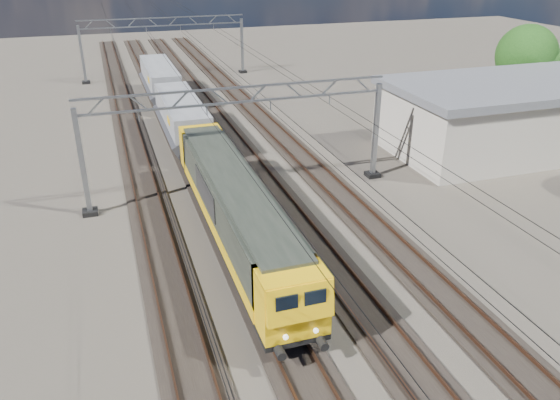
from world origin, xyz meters
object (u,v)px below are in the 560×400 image
object	(u,v)px
hopper_wagon_mid	(160,79)
locomotive	(234,206)
tree_far	(530,58)
catenary_gantry_far	(165,45)
catenary_gantry_mid	(240,137)
industrial_shed	(507,116)
hopper_wagon_lead	(182,117)

from	to	relation	value
hopper_wagon_mid	locomotive	bearing A→B (deg)	-90.00
tree_far	catenary_gantry_far	bearing A→B (deg)	139.15
catenary_gantry_far	hopper_wagon_mid	xyz separation A→B (m)	(-2.00, -10.46, -1.67)
locomotive	tree_far	world-z (taller)	tree_far
catenary_gantry_mid	catenary_gantry_far	distance (m)	36.00
catenary_gantry_mid	industrial_shed	bearing A→B (deg)	5.19
catenary_gantry_far	hopper_wagon_lead	size ratio (longest dim) A/B	1.53
hopper_wagon_lead	hopper_wagon_mid	size ratio (longest dim) A/B	1.00
hopper_wagon_lead	hopper_wagon_mid	world-z (taller)	same
catenary_gantry_far	industrial_shed	size ratio (longest dim) A/B	1.07
industrial_shed	catenary_gantry_far	bearing A→B (deg)	122.91
catenary_gantry_far	hopper_wagon_mid	world-z (taller)	catenary_gantry_far
catenary_gantry_far	industrial_shed	world-z (taller)	catenary_gantry_far
hopper_wagon_mid	tree_far	xyz separation A→B (m)	(32.32, -15.75, 3.08)
industrial_shed	tree_far	size ratio (longest dim) A/B	2.24
catenary_gantry_mid	industrial_shed	distance (m)	22.12
tree_far	hopper_wagon_lead	bearing A→B (deg)	177.26
hopper_wagon_lead	catenary_gantry_far	bearing A→B (deg)	85.36
catenary_gantry_mid	hopper_wagon_mid	world-z (taller)	catenary_gantry_mid
locomotive	hopper_wagon_mid	bearing A→B (deg)	90.00
locomotive	catenary_gantry_far	bearing A→B (deg)	87.30
catenary_gantry_mid	locomotive	xyz separation A→B (m)	(-2.00, -6.36, -1.58)
hopper_wagon_lead	industrial_shed	xyz separation A→B (m)	(24.00, -9.34, 0.49)
locomotive	hopper_wagon_lead	size ratio (longest dim) A/B	1.62
hopper_wagon_mid	industrial_shed	size ratio (longest dim) A/B	0.70
locomotive	tree_far	bearing A→B (deg)	26.55
hopper_wagon_mid	tree_far	distance (m)	36.08
hopper_wagon_mid	catenary_gantry_mid	bearing A→B (deg)	-85.52
tree_far	catenary_gantry_mid	bearing A→B (deg)	-162.11
locomotive	industrial_shed	xyz separation A→B (m)	(24.00, 8.36, 0.40)
catenary_gantry_mid	catenary_gantry_far	xyz separation A→B (m)	(0.00, 36.00, 0.00)
hopper_wagon_mid	tree_far	world-z (taller)	tree_far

